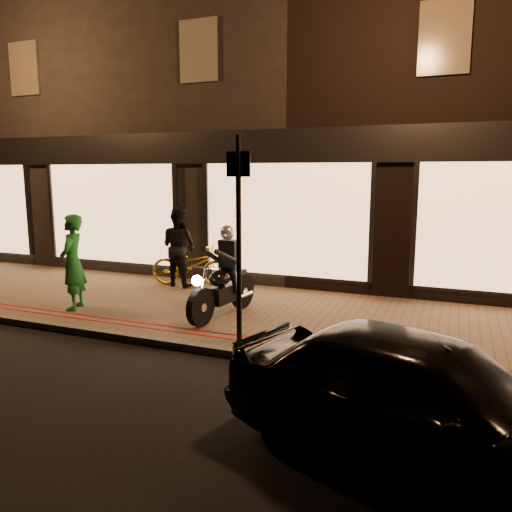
# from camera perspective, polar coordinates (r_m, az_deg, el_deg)

# --- Properties ---
(ground) EXTENTS (90.00, 90.00, 0.00)m
(ground) POSITION_cam_1_polar(r_m,az_deg,el_deg) (7.46, -6.89, -10.99)
(ground) COLOR black
(ground) RESTS_ON ground
(sidewalk) EXTENTS (50.00, 4.00, 0.12)m
(sidewalk) POSITION_cam_1_polar(r_m,az_deg,el_deg) (9.15, -0.79, -6.63)
(sidewalk) COLOR brown
(sidewalk) RESTS_ON ground
(kerb_stone) EXTENTS (50.00, 0.14, 0.12)m
(kerb_stone) POSITION_cam_1_polar(r_m,az_deg,el_deg) (7.48, -6.71, -10.44)
(kerb_stone) COLOR #59544C
(kerb_stone) RESTS_ON ground
(red_kerb_lines) EXTENTS (50.00, 0.26, 0.01)m
(red_kerb_lines) POSITION_cam_1_polar(r_m,az_deg,el_deg) (7.87, -4.95, -8.88)
(red_kerb_lines) COLOR maroon
(red_kerb_lines) RESTS_ON sidewalk
(building_row) EXTENTS (48.00, 10.11, 8.50)m
(building_row) POSITION_cam_1_polar(r_m,az_deg,el_deg) (15.55, 9.61, 15.46)
(building_row) COLOR black
(building_row) RESTS_ON ground
(motorcycle) EXTENTS (0.64, 1.94, 1.59)m
(motorcycle) POSITION_cam_1_polar(r_m,az_deg,el_deg) (8.68, -3.67, -2.93)
(motorcycle) COLOR black
(motorcycle) RESTS_ON sidewalk
(sign_post) EXTENTS (0.35, 0.08, 3.00)m
(sign_post) POSITION_cam_1_polar(r_m,az_deg,el_deg) (7.11, -1.99, 3.00)
(sign_post) COLOR black
(sign_post) RESTS_ON sidewalk
(bicycle_gold) EXTENTS (1.87, 0.89, 0.95)m
(bicycle_gold) POSITION_cam_1_polar(r_m,az_deg,el_deg) (11.05, -7.49, -1.05)
(bicycle_gold) COLOR yellow
(bicycle_gold) RESTS_ON sidewalk
(person_green) EXTENTS (0.63, 0.75, 1.74)m
(person_green) POSITION_cam_1_polar(r_m,az_deg,el_deg) (9.66, -20.23, -0.68)
(person_green) COLOR #1D6F29
(person_green) RESTS_ON sidewalk
(person_dark) EXTENTS (0.96, 0.81, 1.74)m
(person_dark) POSITION_cam_1_polar(r_m,az_deg,el_deg) (11.09, -8.80, 1.03)
(person_dark) COLOR black
(person_dark) RESTS_ON sidewalk
(parked_car) EXTENTS (3.97, 2.53, 1.26)m
(parked_car) POSITION_cam_1_polar(r_m,az_deg,el_deg) (4.78, 18.44, -15.41)
(parked_car) COLOR black
(parked_car) RESTS_ON ground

